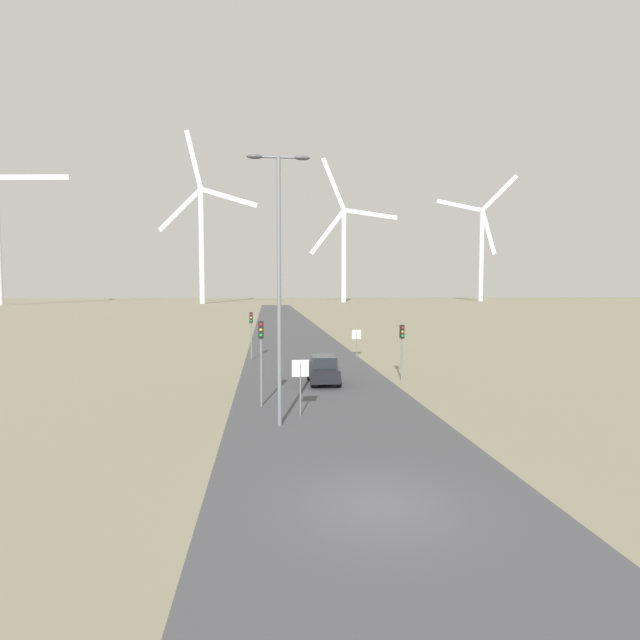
{
  "coord_description": "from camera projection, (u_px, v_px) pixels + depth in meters",
  "views": [
    {
      "loc": [
        -3.12,
        -13.56,
        6.15
      ],
      "look_at": [
        0.0,
        15.71,
        4.26
      ],
      "focal_mm": 28.0,
      "sensor_mm": 36.0,
      "label": 1
    }
  ],
  "objects": [
    {
      "name": "stop_sign_near",
      "position": [
        300.0,
        377.0,
        23.82
      ],
      "size": [
        0.81,
        0.07,
        2.73
      ],
      "color": "slate",
      "rests_on": "ground"
    },
    {
      "name": "streetlamp",
      "position": [
        279.0,
        263.0,
        21.82
      ],
      "size": [
        2.75,
        0.32,
        11.9
      ],
      "color": "slate",
      "rests_on": "ground"
    },
    {
      "name": "ground_plane",
      "position": [
        378.0,
        504.0,
        14.18
      ],
      "size": [
        600.0,
        600.0,
        0.0
      ],
      "primitive_type": "plane",
      "color": "gray"
    },
    {
      "name": "road_surface",
      "position": [
        292.0,
        338.0,
        61.81
      ],
      "size": [
        10.0,
        240.0,
        0.01
      ],
      "color": "#47474C",
      "rests_on": "ground"
    },
    {
      "name": "traffic_light_post_near_right",
      "position": [
        402.0,
        340.0,
        33.07
      ],
      "size": [
        0.28,
        0.34,
        3.71
      ],
      "color": "slate",
      "rests_on": "ground"
    },
    {
      "name": "stop_sign_far",
      "position": [
        356.0,
        338.0,
        43.91
      ],
      "size": [
        0.81,
        0.07,
        2.47
      ],
      "color": "slate",
      "rests_on": "ground"
    },
    {
      "name": "car_approaching",
      "position": [
        323.0,
        370.0,
        32.0
      ],
      "size": [
        1.92,
        4.15,
        1.83
      ],
      "color": "black",
      "rests_on": "ground"
    },
    {
      "name": "traffic_light_post_near_left",
      "position": [
        261.0,
        344.0,
        25.75
      ],
      "size": [
        0.28,
        0.33,
        4.45
      ],
      "color": "slate",
      "rests_on": "ground"
    },
    {
      "name": "traffic_light_post_mid_left",
      "position": [
        251.0,
        325.0,
        42.39
      ],
      "size": [
        0.28,
        0.34,
        4.09
      ],
      "color": "slate",
      "rests_on": "ground"
    },
    {
      "name": "wind_turbine_center",
      "position": [
        344.0,
        243.0,
        217.17
      ],
      "size": [
        38.69,
        2.6,
        62.17
      ],
      "color": "silver",
      "rests_on": "ground"
    },
    {
      "name": "wind_turbine_right",
      "position": [
        482.0,
        244.0,
        234.85
      ],
      "size": [
        34.48,
        12.77,
        58.53
      ],
      "color": "silver",
      "rests_on": "ground"
    },
    {
      "name": "wind_turbine_left",
      "position": [
        202.0,
        231.0,
        196.41
      ],
      "size": [
        39.54,
        7.8,
        67.79
      ],
      "color": "silver",
      "rests_on": "ground"
    }
  ]
}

